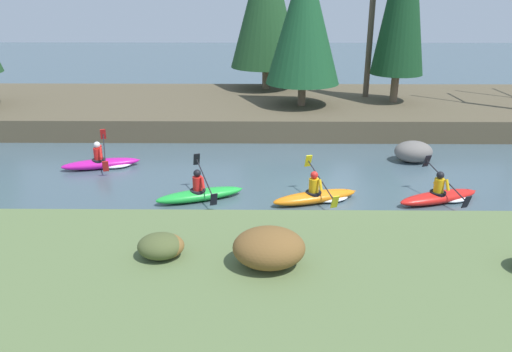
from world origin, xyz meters
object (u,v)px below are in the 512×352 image
Objects in this scene: kayaker_middle at (318,196)px; boulder_midstream at (413,152)px; kayaker_lead at (442,196)px; kayaker_trailing at (200,193)px; kayaker_far_back at (104,163)px.

boulder_midstream is at bearing 24.61° from kayaker_middle.
kayaker_lead is 1.96× the size of boulder_midstream.
kayaker_lead is 1.00× the size of kayaker_trailing.
kayaker_lead is 11.55m from kayaker_far_back.
kayaker_lead and kayaker_middle have the same top height.
kayaker_lead is at bearing -21.68° from kayaker_trailing.
kayaker_far_back is (-11.17, 2.92, 0.00)m from kayaker_lead.
boulder_midstream is (7.53, 3.66, 0.17)m from kayaker_trailing.
kayaker_far_back is at bearing 139.12° from kayaker_middle.
kayaker_far_back is at bearing 145.28° from kayaker_lead.
kayaker_far_back reaches higher than boulder_midstream.
kayaker_middle is at bearing 160.44° from kayaker_lead.
kayaker_middle is 7.98m from kayaker_far_back.
kayaker_trailing is at bearing -53.93° from kayaker_far_back.
boulder_midstream is at bearing -13.03° from kayaker_far_back.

